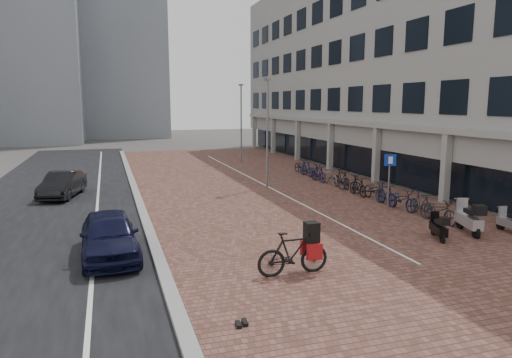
% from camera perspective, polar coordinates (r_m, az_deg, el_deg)
% --- Properties ---
extents(ground, '(140.00, 140.00, 0.00)m').
position_cam_1_polar(ground, '(16.11, 6.60, -7.86)').
color(ground, '#474442').
rests_on(ground, ground).
extents(plaza_brick, '(14.50, 42.00, 0.04)m').
position_cam_1_polar(plaza_brick, '(27.73, 0.14, -0.53)').
color(plaza_brick, brown).
rests_on(plaza_brick, ground).
extents(street_asphalt, '(8.00, 50.00, 0.03)m').
position_cam_1_polar(street_asphalt, '(26.55, -23.08, -1.73)').
color(street_asphalt, black).
rests_on(street_asphalt, ground).
extents(curb, '(0.35, 42.00, 0.14)m').
position_cam_1_polar(curb, '(26.45, -14.66, -1.18)').
color(curb, gray).
rests_on(curb, ground).
extents(lane_line, '(0.12, 44.00, 0.00)m').
position_cam_1_polar(lane_line, '(26.43, -18.77, -1.49)').
color(lane_line, white).
rests_on(lane_line, street_asphalt).
extents(parking_line, '(0.10, 30.00, 0.00)m').
position_cam_1_polar(parking_line, '(27.79, 0.53, -0.45)').
color(parking_line, white).
rests_on(parking_line, plaza_brick).
extents(office_building, '(8.40, 40.00, 15.00)m').
position_cam_1_polar(office_building, '(35.91, 15.52, 14.88)').
color(office_building, gray).
rests_on(office_building, ground).
extents(bg_towers, '(33.00, 23.00, 32.00)m').
position_cam_1_polar(bg_towers, '(64.10, -25.86, 16.66)').
color(bg_towers, gray).
rests_on(bg_towers, ground).
extents(car_navy, '(1.84, 4.24, 1.42)m').
position_cam_1_polar(car_navy, '(15.13, -17.55, -6.57)').
color(car_navy, black).
rests_on(car_navy, ground).
extents(car_dark, '(2.23, 4.14, 1.30)m').
position_cam_1_polar(car_dark, '(25.55, -22.65, -0.64)').
color(car_dark, black).
rests_on(car_dark, ground).
extents(hero_bike, '(2.09, 0.60, 1.47)m').
position_cam_1_polar(hero_bike, '(13.04, 4.56, -8.97)').
color(hero_bike, black).
rests_on(hero_bike, ground).
extents(shoes, '(0.40, 0.34, 0.09)m').
position_cam_1_polar(shoes, '(10.42, -1.74, -17.43)').
color(shoes, black).
rests_on(shoes, ground).
extents(scooter_front, '(1.09, 1.89, 1.24)m').
position_cam_1_polar(scooter_front, '(18.66, 24.64, -4.31)').
color(scooter_front, '#B3B2B8').
rests_on(scooter_front, ground).
extents(scooter_mid, '(0.89, 1.44, 0.94)m').
position_cam_1_polar(scooter_mid, '(17.52, 21.47, -5.45)').
color(scooter_mid, black).
rests_on(scooter_mid, ground).
extents(scooter_back, '(0.52, 1.42, 0.96)m').
position_cam_1_polar(scooter_back, '(19.40, 28.87, -4.56)').
color(scooter_back, '#B3B4B9').
rests_on(scooter_back, ground).
extents(parking_sign, '(0.50, 0.22, 2.50)m').
position_cam_1_polar(parking_sign, '(21.52, 16.04, 0.78)').
color(parking_sign, slate).
rests_on(parking_sign, ground).
extents(lamp_near, '(0.12, 0.12, 6.02)m').
position_cam_1_polar(lamp_near, '(25.80, 1.39, 5.45)').
color(lamp_near, slate).
rests_on(lamp_near, ground).
extents(lamp_far, '(0.12, 0.12, 6.18)m').
position_cam_1_polar(lamp_far, '(37.70, -1.83, 6.77)').
color(lamp_far, slate).
rests_on(lamp_far, ground).
extents(bike_row, '(1.08, 15.81, 1.05)m').
position_cam_1_polar(bike_row, '(25.51, 11.51, -0.41)').
color(bike_row, black).
rests_on(bike_row, ground).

